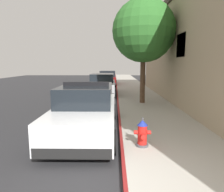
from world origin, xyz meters
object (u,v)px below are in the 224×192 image
object	(u,v)px
parked_car_dark_far	(108,78)
fire_hydrant	(142,133)
parked_car_silver_ahead	(102,85)
police_cruiser	(86,110)
street_tree	(144,31)

from	to	relation	value
parked_car_dark_far	fire_hydrant	size ratio (longest dim) A/B	6.37
parked_car_silver_ahead	fire_hydrant	size ratio (longest dim) A/B	6.37
police_cruiser	parked_car_silver_ahead	xyz separation A→B (m)	(0.01, 8.72, -0.00)
police_cruiser	parked_car_dark_far	bearing A→B (deg)	89.42
police_cruiser	street_tree	world-z (taller)	street_tree
police_cruiser	parked_car_dark_far	size ratio (longest dim) A/B	1.00
parked_car_silver_ahead	parked_car_dark_far	distance (m)	7.47
parked_car_silver_ahead	street_tree	distance (m)	5.70
police_cruiser	parked_car_dark_far	xyz separation A→B (m)	(0.16, 16.19, -0.00)
parked_car_dark_far	street_tree	bearing A→B (deg)	-78.58
parked_car_silver_ahead	fire_hydrant	bearing A→B (deg)	-80.91
parked_car_dark_far	fire_hydrant	xyz separation A→B (m)	(1.49, -17.71, -0.26)
parked_car_silver_ahead	street_tree	world-z (taller)	street_tree
police_cruiser	parked_car_dark_far	distance (m)	16.19
parked_car_silver_ahead	police_cruiser	bearing A→B (deg)	-90.09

